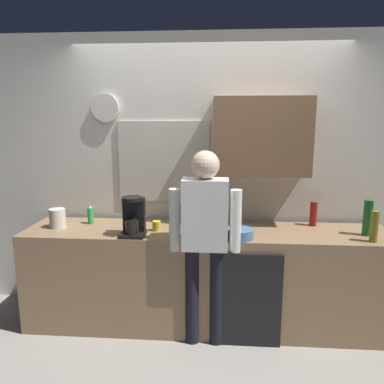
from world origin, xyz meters
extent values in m
plane|color=#9E998E|center=(0.00, 0.00, 0.00)|extent=(8.00, 8.00, 0.00)
cube|color=#937251|center=(0.00, 0.30, 0.44)|extent=(3.17, 0.64, 0.88)
cube|color=black|center=(0.34, -0.03, 0.40)|extent=(0.56, 0.02, 0.79)
cube|color=silver|center=(0.00, 0.73, 1.30)|extent=(4.77, 0.10, 2.60)
cube|color=beige|center=(-0.42, 0.67, 1.43)|extent=(0.86, 0.02, 0.76)
cube|color=#8CA5C6|center=(-0.42, 0.67, 1.43)|extent=(0.80, 0.02, 0.70)
cube|color=brown|center=(0.47, 0.52, 1.68)|extent=(0.84, 0.32, 0.68)
cylinder|color=silver|center=(-0.96, 0.66, 1.93)|extent=(0.26, 0.03, 0.26)
cube|color=black|center=(-0.60, 0.09, 0.90)|extent=(0.20, 0.20, 0.03)
cube|color=black|center=(-0.60, 0.15, 1.05)|extent=(0.18, 0.08, 0.28)
cylinder|color=black|center=(-0.60, 0.06, 0.97)|extent=(0.11, 0.11, 0.11)
cylinder|color=black|center=(-0.60, 0.09, 1.20)|extent=(0.17, 0.17, 0.03)
cylinder|color=#195923|center=(1.33, 0.26, 1.03)|extent=(0.07, 0.07, 0.30)
cylinder|color=maroon|center=(0.96, 0.52, 0.99)|extent=(0.06, 0.06, 0.22)
cylinder|color=#2D8C33|center=(0.09, 0.27, 1.02)|extent=(0.09, 0.09, 0.28)
cylinder|color=brown|center=(0.10, 0.11, 1.00)|extent=(0.06, 0.06, 0.23)
cylinder|color=olive|center=(1.32, 0.09, 1.01)|extent=(0.06, 0.06, 0.25)
cylinder|color=black|center=(-0.24, 0.48, 0.97)|extent=(0.06, 0.06, 0.18)
cylinder|color=yellow|center=(-0.43, 0.25, 0.92)|extent=(0.07, 0.07, 0.08)
cylinder|color=#4C72A5|center=(0.28, 0.09, 0.92)|extent=(0.22, 0.22, 0.08)
cylinder|color=green|center=(-1.07, 0.42, 0.96)|extent=(0.06, 0.06, 0.15)
cone|color=white|center=(-1.07, 0.42, 1.05)|extent=(0.02, 0.02, 0.03)
cylinder|color=silver|center=(-1.32, 0.28, 0.97)|extent=(0.14, 0.14, 0.17)
cylinder|color=black|center=(-0.10, 0.00, 0.41)|extent=(0.12, 0.12, 0.82)
cylinder|color=black|center=(0.10, 0.00, 0.41)|extent=(0.12, 0.12, 0.82)
cube|color=white|center=(0.00, 0.00, 1.10)|extent=(0.36, 0.20, 0.56)
sphere|color=beige|center=(0.00, 0.00, 1.49)|extent=(0.22, 0.22, 0.22)
cylinder|color=white|center=(-0.24, 0.00, 1.05)|extent=(0.09, 0.09, 0.50)
cylinder|color=white|center=(0.24, 0.00, 1.05)|extent=(0.09, 0.09, 0.50)
camera|label=1|loc=(0.12, -2.89, 1.86)|focal=35.70mm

